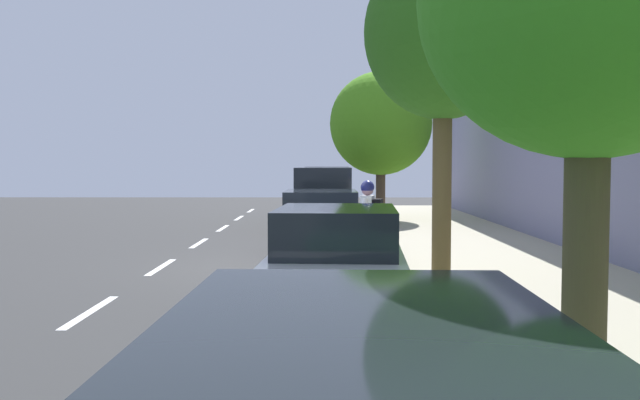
# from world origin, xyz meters

# --- Properties ---
(ground) EXTENTS (57.77, 57.77, 0.00)m
(ground) POSITION_xyz_m (0.00, 0.00, 0.00)
(ground) COLOR #313131
(sidewalk) EXTENTS (4.41, 36.11, 0.15)m
(sidewalk) POSITION_xyz_m (4.07, 0.00, 0.08)
(sidewalk) COLOR #AAA289
(sidewalk) RESTS_ON ground
(curb_edge) EXTENTS (0.16, 36.11, 0.15)m
(curb_edge) POSITION_xyz_m (1.78, 0.00, 0.08)
(curb_edge) COLOR gray
(curb_edge) RESTS_ON ground
(lane_stripe_centre) EXTENTS (0.14, 35.80, 0.01)m
(lane_stripe_centre) POSITION_xyz_m (-2.67, -0.15, 0.00)
(lane_stripe_centre) COLOR white
(lane_stripe_centre) RESTS_ON ground
(lane_stripe_bike_edge) EXTENTS (0.12, 36.11, 0.01)m
(lane_stripe_bike_edge) POSITION_xyz_m (0.31, 0.00, 0.00)
(lane_stripe_bike_edge) COLOR white
(lane_stripe_bike_edge) RESTS_ON ground
(building_facade) EXTENTS (0.50, 36.11, 4.97)m
(building_facade) POSITION_xyz_m (6.52, 0.00, 2.49)
(building_facade) COLOR slate
(building_facade) RESTS_ON ground
(parked_sedan_white_second) EXTENTS (2.03, 4.49, 1.52)m
(parked_sedan_white_second) POSITION_xyz_m (0.83, -4.89, 0.75)
(parked_sedan_white_second) COLOR white
(parked_sedan_white_second) RESTS_ON ground
(parked_sedan_dark_blue_mid) EXTENTS (1.86, 4.41, 1.52)m
(parked_sedan_dark_blue_mid) POSITION_xyz_m (0.58, 0.97, 0.75)
(parked_sedan_dark_blue_mid) COLOR navy
(parked_sedan_dark_blue_mid) RESTS_ON ground
(parked_suv_tan_far) EXTENTS (2.01, 4.72, 1.99)m
(parked_suv_tan_far) POSITION_xyz_m (0.62, 7.18, 1.03)
(parked_suv_tan_far) COLOR tan
(parked_suv_tan_far) RESTS_ON ground
(parked_suv_silver_farthest) EXTENTS (2.08, 4.76, 1.99)m
(parked_suv_silver_farthest) POSITION_xyz_m (0.79, 13.53, 1.03)
(parked_suv_silver_farthest) COLOR #B7BABF
(parked_suv_silver_farthest) RESTS_ON ground
(bicycle_at_curb) EXTENTS (1.54, 0.84, 0.74)m
(bicycle_at_curb) POSITION_xyz_m (1.32, -0.00, 0.36)
(bicycle_at_curb) COLOR black
(bicycle_at_curb) RESTS_ON ground
(cyclist_with_backpack) EXTENTS (0.48, 0.60, 1.78)m
(cyclist_with_backpack) POSITION_xyz_m (1.54, -0.46, 1.09)
(cyclist_with_backpack) COLOR #C6B284
(cyclist_with_backpack) RESTS_ON ground
(street_tree_mid_block) EXTENTS (2.57, 2.57, 4.38)m
(street_tree_mid_block) POSITION_xyz_m (2.65, -8.76, 3.30)
(street_tree_mid_block) COLOR #474227
(street_tree_mid_block) RESTS_ON sidewalk
(street_tree_far_end) EXTENTS (2.66, 2.66, 5.61)m
(street_tree_far_end) POSITION_xyz_m (2.65, -2.39, 4.26)
(street_tree_far_end) COLOR brown
(street_tree_far_end) RESTS_ON sidewalk
(street_tree_corner) EXTENTS (3.61, 3.61, 5.20)m
(street_tree_corner) POSITION_xyz_m (2.65, 10.30, 3.52)
(street_tree_corner) COLOR #4B3A30
(street_tree_corner) RESTS_ON sidewalk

